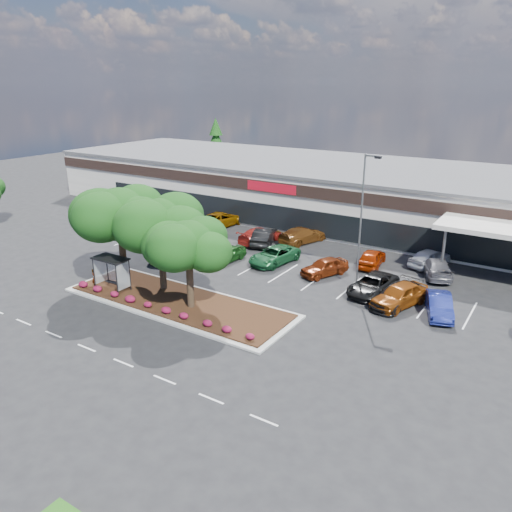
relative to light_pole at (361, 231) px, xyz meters
The scene contains 28 objects.
ground 16.60m from the light_pole, 120.37° to the right, with size 160.00×160.00×0.00m, color black.
retail_store 21.75m from the light_pole, 111.60° to the left, with size 80.40×25.20×6.25m.
landscape_island 14.72m from the light_pole, 135.91° to the right, with size 18.00×6.00×0.26m.
lane_markings 10.00m from the light_pole, 157.98° to the right, with size 33.12×20.06×0.01m.
shrub_row 16.08m from the light_pole, 130.34° to the right, with size 17.00×0.80×0.50m, color maroon, non-canonical shape.
bus_shelter 19.07m from the light_pole, 145.25° to the right, with size 2.75×1.55×2.59m.
island_tree_west 18.52m from the light_pole, 150.08° to the right, with size 7.20×7.20×7.89m, color #153A0D, non-canonical shape.
island_tree_mid 15.20m from the light_pole, 145.78° to the right, with size 6.60×6.60×7.32m, color #153A0D, non-canonical shape.
island_tree_east 13.24m from the light_pole, 130.43° to the right, with size 5.80×5.80×6.50m, color #153A0D, non-canonical shape.
conifer_north_west 49.89m from the light_pole, 139.70° to the left, with size 4.40×4.40×10.00m, color #153A0D.
person_waiting 20.85m from the light_pole, 146.43° to the right, with size 0.56×0.37×1.53m, color #594C47.
light_pole is the anchor object (origin of this frame).
car_0 21.10m from the light_pole, behind, with size 2.20×5.42×1.57m, color navy.
car_1 18.07m from the light_pole, behind, with size 2.43×5.27×1.47m, color #A8ADB3.
car_2 12.96m from the light_pole, behind, with size 1.61×3.99×1.36m, color #164715.
car_3 9.48m from the light_pole, behind, with size 2.45×5.31×1.47m, color #175028.
car_4 5.39m from the light_pole, 159.94° to the left, with size 1.76×4.37×1.49m, color #65220B.
car_5 4.20m from the light_pole, 12.26° to the right, with size 2.40×5.19×1.44m, color black.
car_6 5.44m from the light_pole, 21.24° to the right, with size 2.08×5.12×1.49m, color black.
car_7 5.55m from the light_pole, 20.27° to the right, with size 2.02×5.01×1.71m, color #833D0E.
car_8 7.77m from the light_pole, 11.72° to the right, with size 1.55×4.44×1.46m, color navy.
car_9 21.89m from the light_pole, 156.32° to the left, with size 2.76×5.98×1.66m, color #784604.
car_10 14.60m from the light_pole, 154.91° to the left, with size 2.16×5.31×1.54m, color maroon.
car_11 13.96m from the light_pole, 154.89° to the left, with size 1.75×5.01×1.65m, color black.
car_12 13.00m from the light_pole, 137.92° to the left, with size 2.23×5.48×1.59m, color brown.
car_14 6.83m from the light_pole, 99.19° to the left, with size 1.81×4.49×1.53m, color #892002.
car_15 9.70m from the light_pole, 67.37° to the left, with size 1.88×4.67×1.59m, color silver.
car_16 8.59m from the light_pole, 53.86° to the left, with size 2.14×5.27×1.53m, color #545259.
Camera 1 is at (20.91, -21.07, 15.42)m, focal length 35.00 mm.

